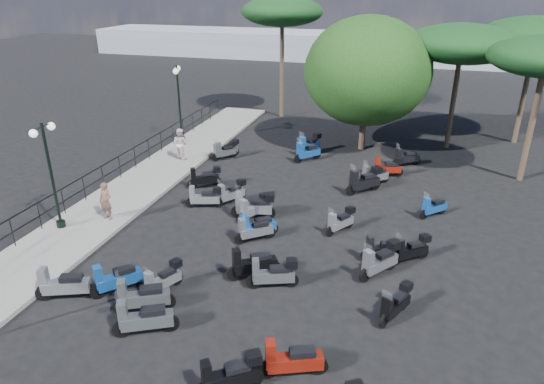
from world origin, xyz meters
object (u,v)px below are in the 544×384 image
(scooter_26, at_px, (380,261))
(scooter_9, at_px, (257,227))
(scooter_2, at_px, (163,280))
(scooter_10, at_px, (205,197))
(scooter_8, at_px, (252,264))
(scooter_23, at_px, (406,158))
(scooter_11, at_px, (307,152))
(scooter_15, at_px, (254,206))
(pedestrian_far, at_px, (180,144))
(scooter_31, at_px, (254,208))
(scooter_22, at_px, (374,176))
(pine_2, at_px, (282,12))
(scooter_5, at_px, (225,151))
(pine_0, at_px, (462,44))
(scooter_17, at_px, (309,145))
(broadleaf_tree, at_px, (367,71))
(scooter_0, at_px, (63,285))
(scooter_16, at_px, (364,181))
(scooter_3, at_px, (231,193))
(scooter_25, at_px, (395,304))
(scooter_4, at_px, (205,178))
(scooter_13, at_px, (273,274))
(pine_1, at_px, (536,36))
(scooter_1, at_px, (142,297))
(scooter_29, at_px, (387,168))
(scooter_19, at_px, (230,376))
(scooter_20, at_px, (411,250))
(lamp_post_2, at_px, (179,99))
(scooter_14, at_px, (254,230))
(scooter_32, at_px, (143,319))
(scooter_28, at_px, (433,207))
(lamp_post_1, at_px, (50,170))
(scooter_21, at_px, (341,221))
(scooter_12, at_px, (291,361))
(woman, at_px, (106,201))
(scooter_27, at_px, (382,250))

(scooter_26, bearing_deg, scooter_9, 22.28)
(scooter_2, bearing_deg, scooter_10, -53.70)
(scooter_8, relative_size, scooter_23, 1.11)
(scooter_11, relative_size, scooter_15, 0.77)
(scooter_9, distance_m, scooter_10, 3.54)
(pedestrian_far, height_order, scooter_31, pedestrian_far)
(scooter_22, xyz_separation_m, pine_2, (-7.51, 10.79, 6.52))
(scooter_5, bearing_deg, pine_0, -115.34)
(scooter_8, distance_m, scooter_26, 4.17)
(scooter_17, xyz_separation_m, broadleaf_tree, (2.69, 1.75, 3.87))
(scooter_0, height_order, scooter_16, scooter_16)
(scooter_3, relative_size, scooter_10, 0.91)
(scooter_25, bearing_deg, scooter_4, -11.68)
(pedestrian_far, relative_size, scooter_22, 1.24)
(scooter_8, bearing_deg, scooter_16, -51.73)
(scooter_13, xyz_separation_m, scooter_16, (1.88, 8.34, 0.06))
(scooter_5, relative_size, pine_1, 0.18)
(scooter_23, bearing_deg, scooter_0, 114.58)
(scooter_4, bearing_deg, broadleaf_tree, -71.07)
(scooter_1, xyz_separation_m, scooter_29, (6.06, 12.86, -0.01))
(scooter_19, xyz_separation_m, scooter_26, (2.93, 6.04, 0.03))
(scooter_4, relative_size, scooter_11, 1.03)
(scooter_20, relative_size, pine_1, 0.18)
(lamp_post_2, distance_m, scooter_16, 12.16)
(scooter_15, distance_m, pine_2, 17.22)
(scooter_16, bearing_deg, scooter_29, -65.07)
(scooter_16, distance_m, pine_2, 15.20)
(scooter_16, bearing_deg, scooter_14, 105.03)
(scooter_31, distance_m, broadleaf_tree, 11.34)
(scooter_29, height_order, scooter_32, scooter_32)
(scooter_31, bearing_deg, scooter_22, -99.16)
(scooter_28, bearing_deg, scooter_0, 84.01)
(scooter_3, relative_size, scooter_29, 0.88)
(lamp_post_1, relative_size, scooter_21, 3.20)
(scooter_14, bearing_deg, scooter_21, -100.72)
(scooter_8, bearing_deg, pedestrian_far, 4.24)
(scooter_12, height_order, scooter_20, scooter_12)
(scooter_22, relative_size, broadleaf_tree, 0.18)
(scooter_32, distance_m, pine_1, 25.44)
(broadleaf_tree, bearing_deg, pedestrian_far, -151.70)
(scooter_3, bearing_deg, woman, 69.87)
(scooter_25, bearing_deg, scooter_5, -22.29)
(scooter_4, xyz_separation_m, scooter_28, (10.21, -0.12, -0.08))
(scooter_9, relative_size, scooter_11, 0.96)
(scooter_13, bearing_deg, scooter_12, -177.43)
(lamp_post_1, relative_size, scooter_1, 2.51)
(scooter_13, height_order, scooter_27, scooter_13)
(scooter_22, bearing_deg, scooter_16, 117.81)
(scooter_2, height_order, scooter_20, scooter_20)
(scooter_2, relative_size, scooter_5, 1.09)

